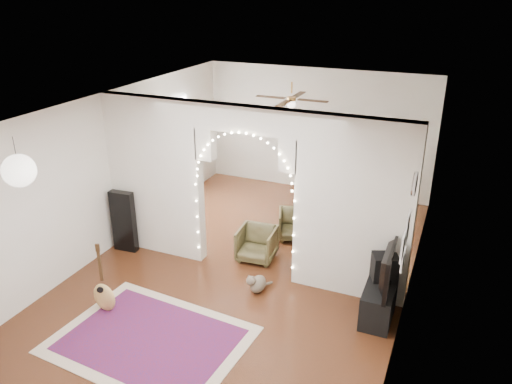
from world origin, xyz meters
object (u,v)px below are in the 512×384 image
at_px(acoustic_guitar, 103,287).
at_px(floor_speaker, 383,283).
at_px(dining_chair_right, 294,224).
at_px(dining_chair_left, 257,244).
at_px(bookcase, 347,169).
at_px(dining_table, 336,168).
at_px(media_console, 380,299).

distance_m(acoustic_guitar, floor_speaker, 3.93).
bearing_deg(dining_chair_right, dining_chair_left, -128.38).
xyz_separation_m(floor_speaker, bookcase, (-1.43, 3.75, 0.24)).
bearing_deg(floor_speaker, dining_chair_left, 142.55).
bearing_deg(dining_table, dining_chair_right, -89.08).
height_order(acoustic_guitar, dining_chair_left, acoustic_guitar).
height_order(acoustic_guitar, bookcase, bookcase).
relative_size(dining_table, dining_chair_right, 2.21).
bearing_deg(acoustic_guitar, dining_table, 45.04).
height_order(dining_table, dining_chair_right, dining_table).
relative_size(dining_table, dining_chair_left, 2.07).
relative_size(media_console, dining_chair_right, 1.73).
xyz_separation_m(acoustic_guitar, dining_table, (1.95, 5.27, 0.29)).
relative_size(media_console, dining_table, 0.78).
distance_m(bookcase, dining_chair_left, 3.26).
bearing_deg(dining_chair_right, dining_table, 65.22).
bearing_deg(dining_chair_left, media_console, -23.47).
xyz_separation_m(floor_speaker, dining_table, (-1.65, 3.70, 0.25)).
xyz_separation_m(floor_speaker, dining_chair_left, (-2.18, 0.60, -0.15)).
xyz_separation_m(dining_table, dining_chair_right, (-0.20, -2.13, -0.42)).
height_order(acoustic_guitar, dining_table, acoustic_guitar).
xyz_separation_m(media_console, dining_chair_right, (-1.84, 1.71, 0.01)).
relative_size(media_console, bookcase, 0.75).
distance_m(floor_speaker, bookcase, 4.02).
height_order(floor_speaker, media_console, floor_speaker).
height_order(dining_table, dining_chair_left, dining_table).
xyz_separation_m(bookcase, dining_table, (-0.22, -0.05, 0.01)).
relative_size(floor_speaker, dining_table, 0.68).
height_order(dining_chair_left, dining_chair_right, dining_chair_left).
distance_m(dining_table, dining_chair_left, 3.17).
relative_size(acoustic_guitar, dining_chair_right, 1.57).
height_order(floor_speaker, dining_chair_left, floor_speaker).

